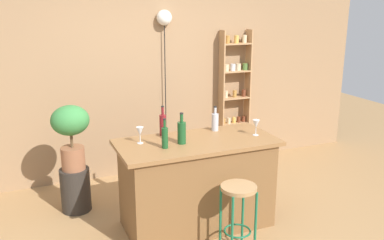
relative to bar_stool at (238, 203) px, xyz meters
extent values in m
plane|color=#A37A4C|center=(-0.15, 0.31, -0.49)|extent=(12.00, 12.00, 0.00)
cube|color=#997551|center=(-0.15, 2.26, 0.91)|extent=(6.40, 0.10, 2.80)
cube|color=brown|center=(-0.15, 0.61, -0.05)|extent=(1.46, 0.69, 0.88)
cube|color=olive|center=(-0.15, 0.61, 0.41)|extent=(1.59, 0.75, 0.04)
cylinder|color=#196642|center=(-0.12, -0.12, -0.18)|extent=(0.02, 0.02, 0.63)
cylinder|color=#196642|center=(0.12, -0.12, -0.18)|extent=(0.02, 0.02, 0.63)
cylinder|color=#196642|center=(-0.12, 0.12, -0.18)|extent=(0.02, 0.02, 0.63)
cylinder|color=#196642|center=(0.12, 0.12, -0.18)|extent=(0.02, 0.02, 0.63)
torus|color=#196642|center=(0.00, 0.00, -0.28)|extent=(0.25, 0.25, 0.02)
cylinder|color=#A87F51|center=(0.00, 0.00, 0.15)|extent=(0.33, 0.33, 0.03)
cube|color=tan|center=(0.85, 2.11, 0.45)|extent=(0.02, 0.17, 1.88)
cube|color=tan|center=(1.27, 2.11, 0.45)|extent=(0.02, 0.17, 1.88)
cube|color=tan|center=(1.06, 2.11, -0.30)|extent=(0.40, 0.17, 0.02)
cylinder|color=beige|center=(0.91, 2.11, -0.25)|extent=(0.05, 0.05, 0.10)
cylinder|color=#AD7A38|center=(0.98, 2.11, -0.25)|extent=(0.05, 0.05, 0.10)
cylinder|color=#AD7A38|center=(1.06, 2.11, -0.25)|extent=(0.05, 0.05, 0.10)
cylinder|color=#4C7033|center=(1.14, 2.10, -0.25)|extent=(0.05, 0.05, 0.10)
cylinder|color=#994C23|center=(1.23, 2.11, -0.25)|extent=(0.05, 0.05, 0.10)
cube|color=tan|center=(1.06, 2.11, 0.07)|extent=(0.40, 0.17, 0.02)
cylinder|color=#AD7A38|center=(0.90, 2.12, 0.12)|extent=(0.05, 0.05, 0.08)
cylinder|color=beige|center=(0.98, 2.10, 0.12)|extent=(0.05, 0.05, 0.08)
cylinder|color=gold|center=(1.06, 2.11, 0.12)|extent=(0.05, 0.05, 0.08)
cylinder|color=brown|center=(1.14, 2.11, 0.12)|extent=(0.05, 0.05, 0.08)
cylinder|color=brown|center=(1.22, 2.11, 0.12)|extent=(0.05, 0.05, 0.08)
cube|color=tan|center=(1.06, 2.11, 0.45)|extent=(0.40, 0.17, 0.02)
cylinder|color=beige|center=(0.93, 2.11, 0.51)|extent=(0.06, 0.06, 0.10)
cylinder|color=#AD7A38|center=(1.06, 2.11, 0.51)|extent=(0.06, 0.06, 0.10)
cylinder|color=brown|center=(1.20, 2.10, 0.51)|extent=(0.06, 0.06, 0.10)
cube|color=tan|center=(1.06, 2.11, 0.83)|extent=(0.40, 0.17, 0.02)
cylinder|color=beige|center=(0.92, 2.10, 0.88)|extent=(0.07, 0.07, 0.09)
cylinder|color=silver|center=(1.02, 2.10, 0.88)|extent=(0.07, 0.07, 0.09)
cylinder|color=beige|center=(1.11, 2.11, 0.88)|extent=(0.07, 0.07, 0.09)
cylinder|color=#4C7033|center=(1.21, 2.10, 0.88)|extent=(0.07, 0.07, 0.09)
cube|color=tan|center=(1.06, 2.11, 1.20)|extent=(0.40, 0.17, 0.02)
cylinder|color=#AD7A38|center=(0.93, 2.11, 1.26)|extent=(0.06, 0.06, 0.10)
cylinder|color=gold|center=(1.06, 2.10, 1.26)|extent=(0.06, 0.06, 0.10)
cylinder|color=beige|center=(1.19, 2.11, 1.26)|extent=(0.06, 0.06, 0.10)
cylinder|color=#2D2823|center=(-1.27, 1.41, -0.25)|extent=(0.32, 0.32, 0.49)
cylinder|color=#935B3D|center=(-1.27, 1.41, 0.12)|extent=(0.25, 0.25, 0.25)
cylinder|color=brown|center=(-1.27, 1.41, 0.33)|extent=(0.03, 0.03, 0.16)
ellipsoid|color=#387F3D|center=(-1.27, 1.41, 0.55)|extent=(0.40, 0.36, 0.32)
cylinder|color=maroon|center=(-0.40, 0.91, 0.54)|extent=(0.07, 0.07, 0.21)
cylinder|color=maroon|center=(-0.40, 0.91, 0.68)|extent=(0.03, 0.03, 0.08)
cylinder|color=black|center=(-0.40, 0.91, 0.73)|extent=(0.03, 0.03, 0.01)
cylinder|color=#194C23|center=(-0.51, 0.52, 0.53)|extent=(0.06, 0.06, 0.20)
cylinder|color=#194C23|center=(-0.51, 0.52, 0.67)|extent=(0.02, 0.02, 0.08)
cylinder|color=black|center=(-0.51, 0.52, 0.71)|extent=(0.03, 0.03, 0.01)
cylinder|color=#194C23|center=(-0.32, 0.59, 0.54)|extent=(0.08, 0.08, 0.21)
cylinder|color=#194C23|center=(-0.32, 0.59, 0.68)|extent=(0.03, 0.03, 0.08)
cylinder|color=black|center=(-0.32, 0.59, 0.73)|extent=(0.03, 0.03, 0.01)
cylinder|color=#B2B2B7|center=(0.16, 0.85, 0.52)|extent=(0.07, 0.07, 0.18)
cylinder|color=#B2B2B7|center=(0.16, 0.85, 0.65)|extent=(0.03, 0.03, 0.07)
cylinder|color=black|center=(0.16, 0.85, 0.69)|extent=(0.03, 0.03, 0.01)
cylinder|color=silver|center=(-0.69, 0.75, 0.43)|extent=(0.06, 0.06, 0.00)
cylinder|color=silver|center=(-0.69, 0.75, 0.47)|extent=(0.01, 0.01, 0.07)
cone|color=silver|center=(-0.69, 0.75, 0.55)|extent=(0.07, 0.07, 0.08)
cylinder|color=silver|center=(0.48, 0.54, 0.43)|extent=(0.06, 0.06, 0.00)
cylinder|color=silver|center=(0.48, 0.54, 0.47)|extent=(0.01, 0.01, 0.07)
cone|color=silver|center=(0.48, 0.54, 0.55)|extent=(0.07, 0.07, 0.08)
cylinder|color=black|center=(0.05, 2.15, 0.53)|extent=(0.01, 0.01, 2.05)
sphere|color=white|center=(0.05, 2.15, 1.56)|extent=(0.20, 0.20, 0.20)
camera|label=1|loc=(-1.72, -3.07, 1.77)|focal=39.83mm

